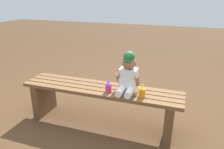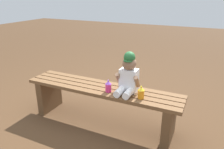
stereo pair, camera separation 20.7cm
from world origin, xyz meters
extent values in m
plane|color=#4C331E|center=(0.00, 0.00, 0.00)|extent=(16.00, 16.00, 0.00)
cube|color=brown|center=(0.00, -0.14, 0.41)|extent=(1.68, 0.08, 0.04)
cube|color=brown|center=(0.00, -0.05, 0.41)|extent=(1.68, 0.08, 0.04)
cube|color=brown|center=(0.00, 0.05, 0.41)|extent=(1.68, 0.08, 0.04)
cube|color=brown|center=(0.00, 0.14, 0.41)|extent=(1.68, 0.08, 0.04)
cube|color=brown|center=(-0.72, 0.00, 0.20)|extent=(0.08, 0.35, 0.40)
cube|color=brown|center=(0.72, 0.00, 0.20)|extent=(0.08, 0.35, 0.40)
cube|color=white|center=(0.29, 0.03, 0.55)|extent=(0.17, 0.12, 0.23)
sphere|color=#8C664C|center=(0.29, 0.03, 0.72)|extent=(0.14, 0.14, 0.14)
cylinder|color=#266633|center=(0.29, 0.00, 0.76)|extent=(0.09, 0.09, 0.01)
sphere|color=#266633|center=(0.29, 0.03, 0.78)|extent=(0.11, 0.11, 0.11)
cylinder|color=white|center=(0.24, -0.09, 0.47)|extent=(0.07, 0.16, 0.07)
cylinder|color=white|center=(0.33, -0.09, 0.47)|extent=(0.07, 0.16, 0.07)
cylinder|color=#8C664C|center=(0.19, 0.00, 0.56)|extent=(0.04, 0.12, 0.14)
cylinder|color=#8C664C|center=(0.38, 0.00, 0.56)|extent=(0.04, 0.12, 0.14)
cylinder|color=#E5337F|center=(0.11, -0.07, 0.47)|extent=(0.06, 0.06, 0.09)
cone|color=#8C4CCC|center=(0.11, -0.07, 0.53)|extent=(0.06, 0.06, 0.03)
cylinder|color=#8C4CCC|center=(0.11, -0.07, 0.55)|extent=(0.01, 0.01, 0.02)
cylinder|color=orange|center=(0.45, -0.07, 0.47)|extent=(0.06, 0.06, 0.09)
cone|color=yellow|center=(0.45, -0.07, 0.53)|extent=(0.06, 0.06, 0.03)
cylinder|color=yellow|center=(0.45, -0.07, 0.55)|extent=(0.01, 0.01, 0.02)
camera|label=1|loc=(0.78, -1.88, 1.35)|focal=34.32mm
camera|label=2|loc=(0.97, -1.80, 1.35)|focal=34.32mm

